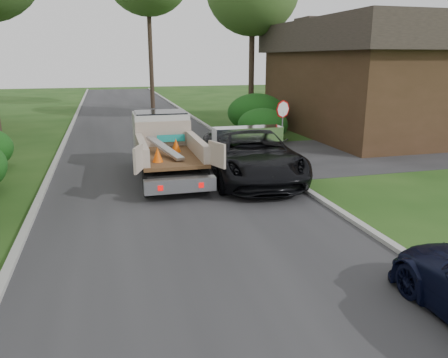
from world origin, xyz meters
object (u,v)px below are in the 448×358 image
stop_sign (283,117)px  black_pickup (251,154)px  flatbed_truck (164,142)px  house_right (378,77)px

stop_sign → black_pickup: size_ratio=0.39×
flatbed_truck → house_right: bearing=25.9°
stop_sign → flatbed_truck: (-5.16, -1.15, -0.60)m
stop_sign → black_pickup: 3.68m
stop_sign → flatbed_truck: bearing=-167.4°
flatbed_truck → black_pickup: bearing=-28.4°
stop_sign → black_pickup: (-2.30, -2.73, -0.90)m
flatbed_truck → stop_sign: bearing=13.1°
house_right → flatbed_truck: (-12.96, -6.15, -1.98)m
black_pickup → house_right: bearing=43.5°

